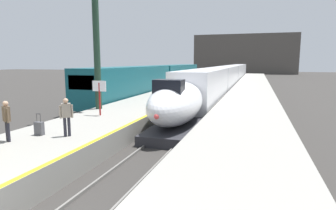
{
  "coord_description": "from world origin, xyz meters",
  "views": [
    {
      "loc": [
        4.55,
        -3.52,
        4.31
      ],
      "look_at": [
        -0.33,
        12.15,
        1.8
      ],
      "focal_mm": 30.34,
      "sensor_mm": 36.0,
      "label": 1
    }
  ],
  "objects": [
    {
      "name": "departure_info_board",
      "position": [
        -4.53,
        11.61,
        2.56
      ],
      "size": [
        0.9,
        0.1,
        2.12
      ],
      "color": "maroon",
      "rests_on": "platform_left"
    },
    {
      "name": "passenger_near_edge",
      "position": [
        -3.32,
        6.79,
        2.04
      ],
      "size": [
        0.47,
        0.41,
        1.69
      ],
      "color": "#23232D",
      "rests_on": "platform_left"
    },
    {
      "name": "platform_right",
      "position": [
        4.05,
        24.75,
        0.53
      ],
      "size": [
        4.8,
        110.0,
        1.05
      ],
      "primitive_type": "cube",
      "color": "gray",
      "rests_on": "ground"
    },
    {
      "name": "terminus_back_wall",
      "position": [
        0.0,
        102.0,
        7.0
      ],
      "size": [
        36.0,
        2.0,
        14.0
      ],
      "primitive_type": "cube",
      "color": "#4C4742",
      "rests_on": "ground"
    },
    {
      "name": "highspeed_train_main",
      "position": [
        0.0,
        46.33,
        1.97
      ],
      "size": [
        2.92,
        75.94,
        3.6
      ],
      "color": "silver",
      "rests_on": "ground"
    },
    {
      "name": "rail_main_left",
      "position": [
        -0.75,
        27.5,
        0.06
      ],
      "size": [
        0.08,
        110.0,
        0.12
      ],
      "primitive_type": "cube",
      "color": "slate",
      "rests_on": "ground"
    },
    {
      "name": "rail_main_right",
      "position": [
        0.75,
        27.5,
        0.06
      ],
      "size": [
        0.08,
        110.0,
        0.12
      ],
      "primitive_type": "cube",
      "color": "slate",
      "rests_on": "ground"
    },
    {
      "name": "rail_secondary_left",
      "position": [
        -8.85,
        27.5,
        0.06
      ],
      "size": [
        0.08,
        110.0,
        0.12
      ],
      "primitive_type": "cube",
      "color": "slate",
      "rests_on": "ground"
    },
    {
      "name": "rail_secondary_right",
      "position": [
        -7.35,
        27.5,
        0.06
      ],
      "size": [
        0.08,
        110.0,
        0.12
      ],
      "primitive_type": "cube",
      "color": "slate",
      "rests_on": "ground"
    },
    {
      "name": "regional_train_adjacent",
      "position": [
        -8.1,
        33.13,
        2.13
      ],
      "size": [
        2.85,
        36.6,
        3.8
      ],
      "color": "#145660",
      "rests_on": "ground"
    },
    {
      "name": "platform_left_safety_stripe",
      "position": [
        -1.77,
        24.75,
        1.05
      ],
      "size": [
        0.2,
        107.8,
        0.01
      ],
      "primitive_type": "cube",
      "color": "yellow",
      "rests_on": "platform_left"
    },
    {
      "name": "rolling_suitcase",
      "position": [
        -4.64,
        6.58,
        1.35
      ],
      "size": [
        0.4,
        0.22,
        0.98
      ],
      "color": "#4C4C51",
      "rests_on": "platform_left"
    },
    {
      "name": "passenger_mid_platform",
      "position": [
        -5.12,
        5.36,
        2.04
      ],
      "size": [
        0.5,
        0.38,
        1.69
      ],
      "color": "#23232D",
      "rests_on": "platform_left"
    },
    {
      "name": "station_column_mid",
      "position": [
        -5.9,
        13.75,
        6.93
      ],
      "size": [
        4.0,
        0.68,
        9.85
      ],
      "color": "#1E3828",
      "rests_on": "platform_left"
    },
    {
      "name": "platform_left",
      "position": [
        -4.05,
        24.75,
        0.53
      ],
      "size": [
        4.8,
        110.0,
        1.05
      ],
      "primitive_type": "cube",
      "color": "gray",
      "rests_on": "ground"
    }
  ]
}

